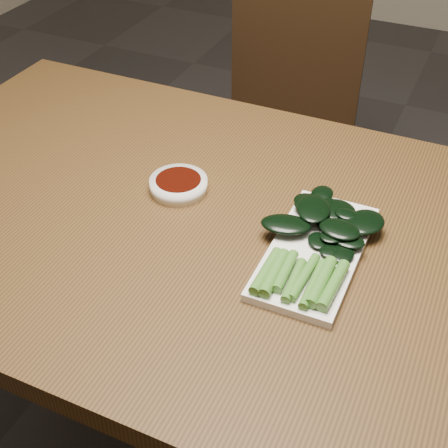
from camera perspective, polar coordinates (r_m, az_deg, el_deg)
table at (r=1.08m, az=1.05°, el=-3.07°), size 1.40×0.80×0.75m
chair_far at (r=1.86m, az=5.70°, el=9.34°), size 0.44×0.44×0.89m
sauce_bowl at (r=1.11m, az=-4.18°, el=3.62°), size 0.10×0.10×0.02m
serving_plate at (r=0.98m, az=8.34°, el=-2.53°), size 0.14×0.28×0.01m
gai_lan at (r=0.98m, az=8.81°, el=-1.19°), size 0.20×0.28×0.03m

